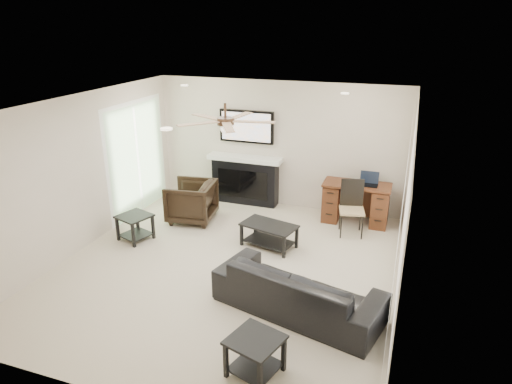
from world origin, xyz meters
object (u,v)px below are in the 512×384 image
Objects in this scene: sofa at (298,290)px; coffee_table at (269,236)px; armchair at (191,201)px; fireplace_unit at (245,158)px; desk at (356,203)px.

sofa is 2.42× the size of coffee_table.
fireplace_unit is at bearing 143.39° from armchair.
sofa is at bearing 42.74° from armchair.
sofa is at bearing -46.64° from coffee_table.
armchair is 0.93× the size of coffee_table.
desk is at bearing 99.78° from armchair.
sofa is 3.90m from fireplace_unit.
coffee_table is at bearing -46.19° from sofa.
desk is (2.28, -0.24, -0.57)m from fireplace_unit.
desk is (2.92, 0.92, -0.00)m from armchair.
fireplace_unit reaches higher than coffee_table.
fireplace_unit is at bearing 135.88° from coffee_table.
desk is (0.32, 3.07, 0.06)m from sofa.
fireplace_unit is (0.64, 1.16, 0.57)m from armchair.
armchair is at bearing -118.94° from fireplace_unit.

